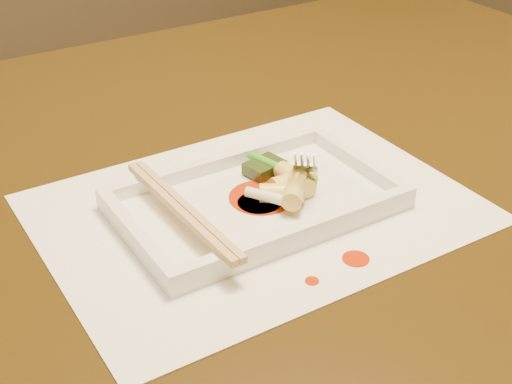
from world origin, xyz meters
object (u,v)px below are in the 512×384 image
plate_base (256,204)px  chopstick_a (178,210)px  fork (308,107)px  placemat (256,209)px  table (210,256)px

plate_base → chopstick_a: 0.08m
fork → plate_base: bearing=-165.6°
chopstick_a → fork: fork is taller
placemat → plate_base: (-0.00, 0.00, 0.00)m
table → chopstick_a: bearing=-131.6°
plate_base → table: bearing=98.1°
chopstick_a → fork: (0.15, 0.02, 0.06)m
table → plate_base: 0.13m
table → chopstick_a: (-0.07, -0.08, 0.13)m
plate_base → fork: size_ratio=1.86×
plate_base → chopstick_a: (-0.08, 0.00, 0.02)m
plate_base → chopstick_a: size_ratio=1.36×
placemat → chopstick_a: 0.09m
table → plate_base: size_ratio=5.38×
table → placemat: 0.13m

